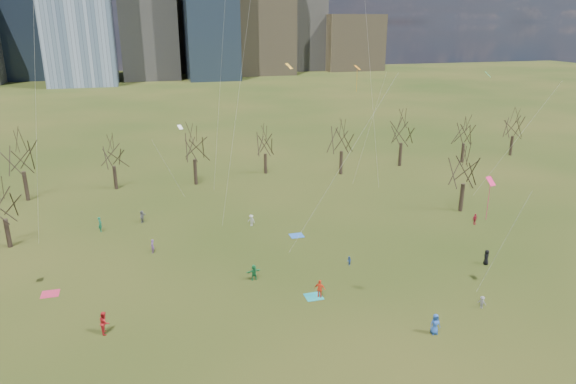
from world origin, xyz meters
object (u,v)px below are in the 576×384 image
object	(u,v)px
blanket_teal	(314,297)
person_4	(320,289)
person_0	(435,324)
blanket_navy	(297,236)
person_2	(104,322)
blanket_crimson	(50,294)

from	to	relation	value
blanket_teal	person_4	distance (m)	1.05
blanket_teal	person_0	distance (m)	11.33
blanket_navy	person_0	xyz separation A→B (m)	(4.92, -22.54, 0.88)
blanket_teal	person_0	size ratio (longest dim) A/B	0.89
person_4	blanket_teal	bearing A→B (deg)	4.89
blanket_navy	person_4	world-z (taller)	person_4
blanket_teal	person_2	world-z (taller)	person_2
blanket_navy	person_0	size ratio (longest dim) A/B	0.89
blanket_crimson	blanket_teal	bearing A→B (deg)	-17.27
blanket_teal	blanket_crimson	distance (m)	24.75
blanket_teal	person_2	distance (m)	18.36
blanket_crimson	person_0	xyz separation A→B (m)	(31.23, -15.72, 0.88)
blanket_teal	person_4	xyz separation A→B (m)	(0.50, -0.28, 0.88)
blanket_teal	blanket_crimson	world-z (taller)	same
blanket_navy	blanket_crimson	world-z (taller)	same
person_2	person_4	distance (m)	18.83
person_0	person_4	bearing A→B (deg)	136.06
blanket_crimson	person_2	size ratio (longest dim) A/B	0.82
person_0	person_2	bearing A→B (deg)	168.51
blanket_teal	blanket_navy	bearing A→B (deg)	79.33
person_4	blanket_navy	bearing A→B (deg)	-64.30
person_0	person_4	world-z (taller)	person_0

